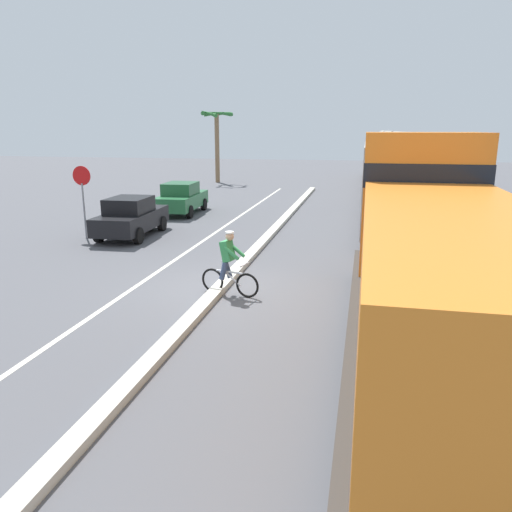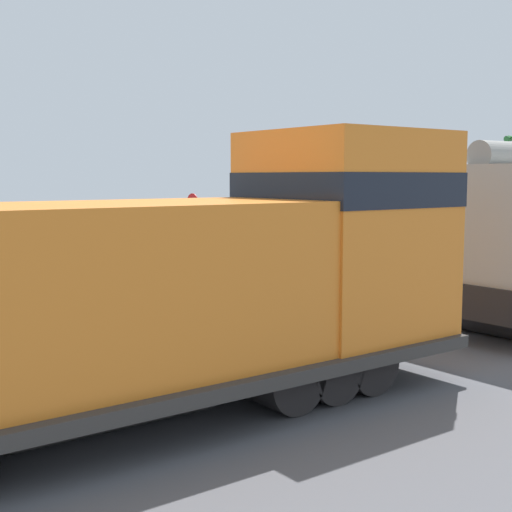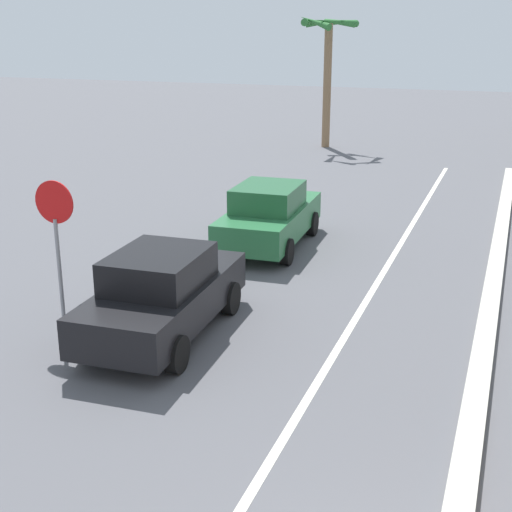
% 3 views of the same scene
% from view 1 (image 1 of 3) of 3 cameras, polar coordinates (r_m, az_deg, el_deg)
% --- Properties ---
extents(ground_plane, '(120.00, 120.00, 0.00)m').
position_cam_1_polar(ground_plane, '(13.82, -3.96, -3.75)').
color(ground_plane, '#56565B').
extents(median_curb, '(0.36, 36.00, 0.16)m').
position_cam_1_polar(median_curb, '(19.44, 0.95, 1.83)').
color(median_curb, beige).
rests_on(median_curb, ground).
extents(lane_stripe, '(0.14, 36.00, 0.01)m').
position_cam_1_polar(lane_stripe, '(20.05, -5.79, 1.92)').
color(lane_stripe, silver).
rests_on(lane_stripe, ground).
extents(locomotive, '(3.10, 11.61, 4.20)m').
position_cam_1_polar(locomotive, '(10.10, 19.65, -0.75)').
color(locomotive, orange).
rests_on(locomotive, ground).
extents(hopper_car_lead, '(2.90, 10.60, 4.18)m').
position_cam_1_polar(hopper_car_lead, '(22.01, 15.94, 8.02)').
color(hopper_car_lead, '#A3A199').
rests_on(hopper_car_lead, ground).
extents(hopper_car_middle, '(2.90, 10.60, 4.18)m').
position_cam_1_polar(hopper_car_middle, '(33.55, 14.83, 10.07)').
color(hopper_car_middle, '#A29F97').
rests_on(hopper_car_middle, ground).
extents(hopper_car_trailing, '(2.90, 10.60, 4.18)m').
position_cam_1_polar(hopper_car_trailing, '(45.13, 14.28, 11.06)').
color(hopper_car_trailing, '#A2A098').
rests_on(hopper_car_trailing, ground).
extents(parked_car_black, '(1.98, 4.27, 1.62)m').
position_cam_1_polar(parked_car_black, '(20.97, -14.09, 4.37)').
color(parked_car_black, black).
rests_on(parked_car_black, ground).
extents(parked_car_green, '(1.98, 4.27, 1.62)m').
position_cam_1_polar(parked_car_green, '(26.26, -8.50, 6.57)').
color(parked_car_green, '#286B3D').
rests_on(parked_car_green, ground).
extents(cyclist, '(1.67, 0.58, 1.71)m').
position_cam_1_polar(cyclist, '(13.09, -3.13, -1.04)').
color(cyclist, black).
rests_on(cyclist, ground).
extents(stop_sign, '(0.76, 0.08, 2.88)m').
position_cam_1_polar(stop_sign, '(21.06, -19.22, 7.37)').
color(stop_sign, gray).
rests_on(stop_sign, ground).
extents(palm_tree_near, '(2.63, 2.72, 5.88)m').
position_cam_1_polar(palm_tree_near, '(41.70, -4.51, 14.46)').
color(palm_tree_near, '#846647').
rests_on(palm_tree_near, ground).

